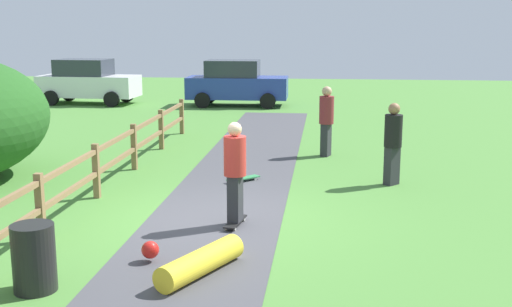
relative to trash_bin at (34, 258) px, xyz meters
The scene contains 11 objects.
ground_plane 3.75m from the trash_bin, 61.05° to the left, with size 60.00×60.00×0.00m, color #4C8438.
asphalt_path 3.74m from the trash_bin, 61.05° to the left, with size 2.40×28.00×0.02m, color #47474C.
wooden_fence 3.36m from the trash_bin, 103.82° to the left, with size 0.12×18.12×1.10m.
trash_bin is the anchor object (origin of this frame).
skater_riding 3.76m from the trash_bin, 53.34° to the left, with size 0.43×0.82×1.80m.
skater_fallen 2.15m from the trash_bin, 20.98° to the left, with size 1.47×1.60×0.36m.
skateboard_loose 6.45m from the trash_bin, 72.35° to the left, with size 0.71×0.70×0.08m.
bystander_black 8.15m from the trash_bin, 50.56° to the left, with size 0.54×0.54×1.78m.
bystander_maroon 9.97m from the trash_bin, 67.94° to the left, with size 0.49×0.49×1.84m.
parked_car_blue 19.45m from the trash_bin, 90.20° to the left, with size 4.23×2.05×1.92m.
parked_car_white 20.53m from the trash_bin, 108.61° to the left, with size 4.28×2.16×1.92m.
Camera 1 is at (1.94, -10.86, 3.45)m, focal length 45.47 mm.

